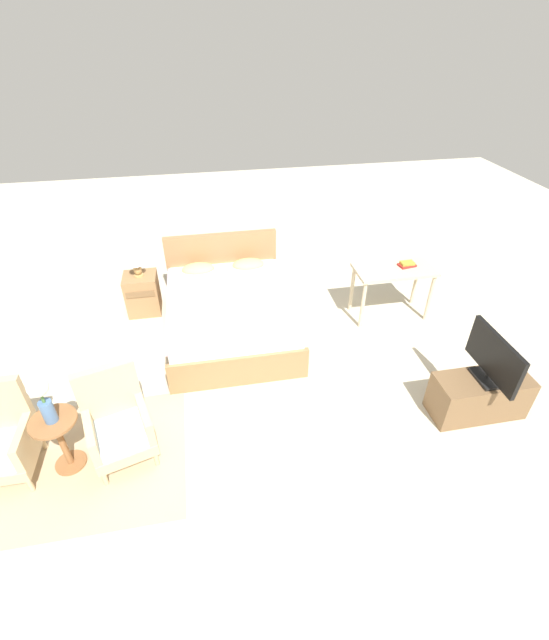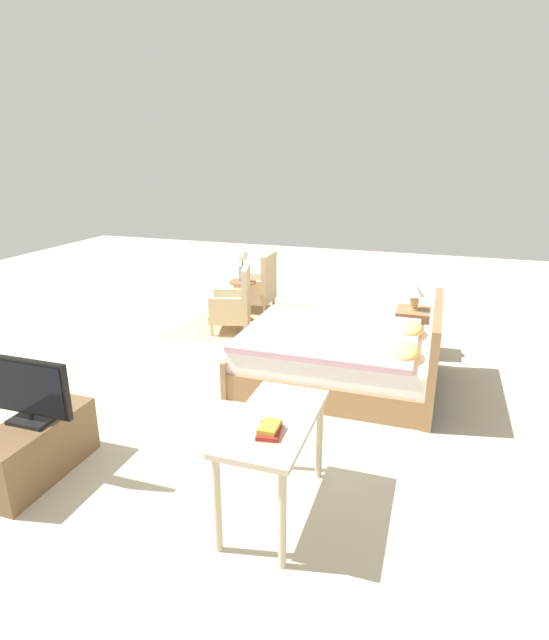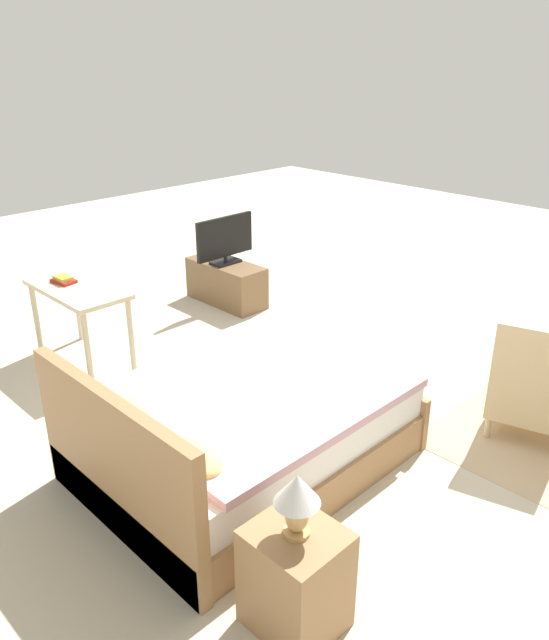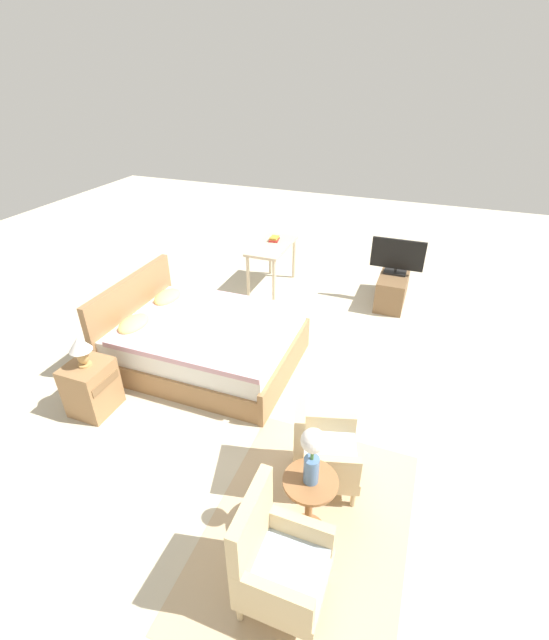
% 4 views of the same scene
% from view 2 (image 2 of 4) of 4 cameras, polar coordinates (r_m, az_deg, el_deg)
% --- Properties ---
extents(ground_plane, '(16.00, 16.00, 0.00)m').
position_cam_2_polar(ground_plane, '(5.72, -1.79, -6.28)').
color(ground_plane, beige).
extents(floor_rug, '(2.10, 1.50, 0.01)m').
position_cam_2_polar(floor_rug, '(7.57, -3.53, 0.05)').
color(floor_rug, tan).
rests_on(floor_rug, ground_plane).
extents(bed, '(1.57, 2.07, 0.96)m').
position_cam_2_polar(bed, '(5.46, 7.61, -4.26)').
color(bed, '#997047').
rests_on(bed, ground_plane).
extents(armchair_by_window_left, '(0.54, 0.54, 0.92)m').
position_cam_2_polar(armchair_by_window_left, '(7.89, -1.81, 3.73)').
color(armchair_by_window_left, '#CCB284').
rests_on(armchair_by_window_left, floor_rug).
extents(armchair_by_window_right, '(0.67, 0.67, 0.92)m').
position_cam_2_polar(armchair_by_window_right, '(7.00, -4.66, 1.72)').
color(armchair_by_window_right, '#CCB284').
rests_on(armchair_by_window_right, floor_rug).
extents(side_table, '(0.40, 0.40, 0.60)m').
position_cam_2_polar(side_table, '(7.46, -3.62, 2.77)').
color(side_table, '#936038').
rests_on(side_table, ground_plane).
extents(flower_vase, '(0.17, 0.17, 0.48)m').
position_cam_2_polar(flower_vase, '(7.33, -3.70, 6.67)').
color(flower_vase, '#4C709E').
rests_on(flower_vase, side_table).
extents(nightstand, '(0.44, 0.41, 0.57)m').
position_cam_2_polar(nightstand, '(6.46, 15.39, -1.26)').
color(nightstand, '#997047').
rests_on(nightstand, ground_plane).
extents(table_lamp, '(0.22, 0.22, 0.33)m').
position_cam_2_polar(table_lamp, '(6.32, 15.78, 3.00)').
color(table_lamp, tan).
rests_on(table_lamp, nightstand).
extents(tv_stand, '(0.96, 0.40, 0.47)m').
position_cam_2_polar(tv_stand, '(4.39, -25.56, -13.11)').
color(tv_stand, brown).
rests_on(tv_stand, ground_plane).
extents(tv_flatscreen, '(0.20, 0.76, 0.52)m').
position_cam_2_polar(tv_flatscreen, '(4.16, -26.54, -7.18)').
color(tv_flatscreen, black).
rests_on(tv_flatscreen, tv_stand).
extents(vanity_desk, '(1.04, 0.52, 0.73)m').
position_cam_2_polar(vanity_desk, '(3.43, -0.08, -12.76)').
color(vanity_desk, beige).
rests_on(vanity_desk, ground_plane).
extents(book_stack, '(0.24, 0.17, 0.06)m').
position_cam_2_polar(book_stack, '(3.21, -0.60, -12.38)').
color(book_stack, '#AD2823').
rests_on(book_stack, vanity_desk).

